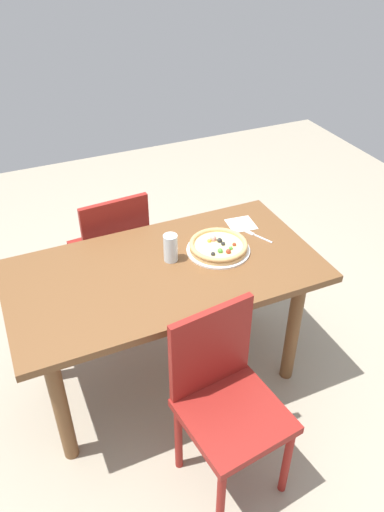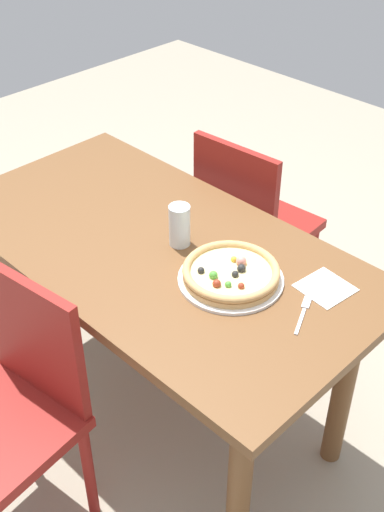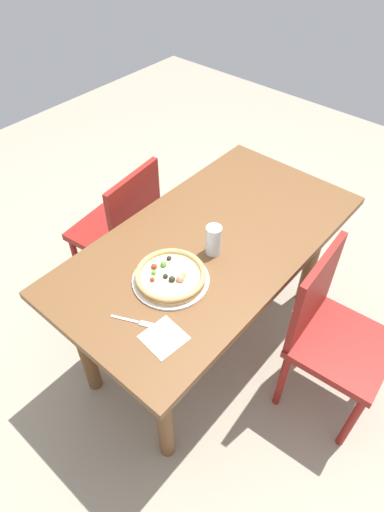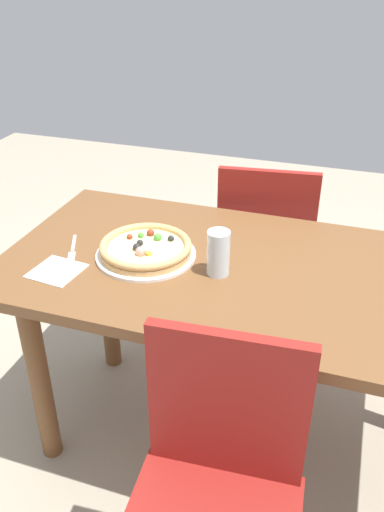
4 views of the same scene
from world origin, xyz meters
The scene contains 9 objects.
ground_plane centered at (0.00, 0.00, 0.00)m, with size 6.00×6.00×0.00m, color #9E937F.
dining_table centered at (0.00, 0.00, 0.64)m, with size 1.47×0.78×0.76m.
chair_near centered at (0.03, -0.60, 0.49)m, with size 0.45×0.45×0.89m.
chair_far centered at (-0.10, 0.60, 0.49)m, with size 0.43×0.43×0.89m.
plate centered at (0.30, 0.03, 0.76)m, with size 0.31×0.31×0.01m, color white.
pizza centered at (0.30, 0.03, 0.79)m, with size 0.29×0.29×0.05m.
fork centered at (0.53, 0.07, 0.76)m, with size 0.08×0.16×0.00m.
drinking_glass centered at (0.05, 0.05, 0.83)m, with size 0.07×0.07×0.14m, color silver.
napkin centered at (0.52, 0.20, 0.76)m, with size 0.14×0.14×0.00m, color white.
Camera 2 is at (1.27, -1.12, 1.97)m, focal length 45.69 mm.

